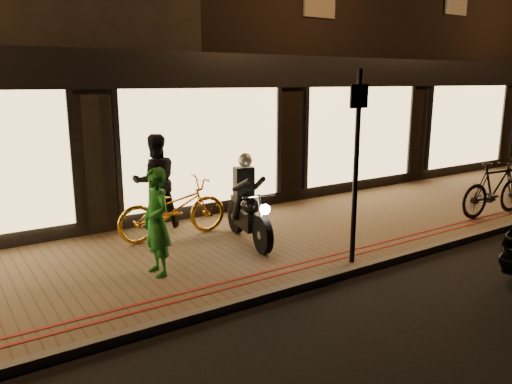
% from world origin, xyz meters
% --- Properties ---
extents(ground, '(90.00, 90.00, 0.00)m').
position_xyz_m(ground, '(0.00, 0.00, 0.00)').
color(ground, black).
rests_on(ground, ground).
extents(sidewalk, '(50.00, 4.00, 0.12)m').
position_xyz_m(sidewalk, '(0.00, 2.00, 0.06)').
color(sidewalk, brown).
rests_on(sidewalk, ground).
extents(kerb_stone, '(50.00, 0.14, 0.12)m').
position_xyz_m(kerb_stone, '(0.00, 0.05, 0.06)').
color(kerb_stone, '#59544C').
rests_on(kerb_stone, ground).
extents(red_kerb_lines, '(50.00, 0.26, 0.01)m').
position_xyz_m(red_kerb_lines, '(0.00, 0.55, 0.12)').
color(red_kerb_lines, maroon).
rests_on(red_kerb_lines, sidewalk).
extents(building_row, '(48.00, 10.11, 8.50)m').
position_xyz_m(building_row, '(-0.00, 8.99, 4.25)').
color(building_row, black).
rests_on(building_row, ground).
extents(motorcycle, '(0.70, 1.93, 1.59)m').
position_xyz_m(motorcycle, '(-0.18, 2.05, 0.73)').
color(motorcycle, black).
rests_on(motorcycle, sidewalk).
extents(sign_post, '(0.35, 0.08, 3.00)m').
position_xyz_m(sign_post, '(0.65, 0.25, 1.80)').
color(sign_post, black).
rests_on(sign_post, sidewalk).
extents(bicycle_gold, '(2.10, 0.78, 1.09)m').
position_xyz_m(bicycle_gold, '(-1.19, 3.00, 0.67)').
color(bicycle_gold, gold).
rests_on(bicycle_gold, sidewalk).
extents(bicycle_dark, '(1.99, 0.73, 1.17)m').
position_xyz_m(bicycle_dark, '(5.15, 0.62, 0.70)').
color(bicycle_dark, black).
rests_on(bicycle_dark, sidewalk).
extents(person_green, '(0.42, 0.61, 1.61)m').
position_xyz_m(person_green, '(-2.13, 1.48, 0.92)').
color(person_green, '#1F7522').
rests_on(person_green, sidewalk).
extents(person_dark, '(0.99, 0.83, 1.84)m').
position_xyz_m(person_dark, '(-1.18, 3.80, 1.04)').
color(person_dark, black).
rests_on(person_dark, sidewalk).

